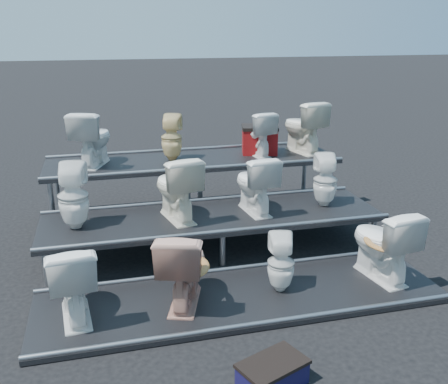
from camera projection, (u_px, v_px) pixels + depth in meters
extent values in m
plane|color=black|center=(214.00, 249.00, 6.39)|extent=(80.00, 80.00, 0.00)
cube|color=black|center=(242.00, 297.00, 5.18)|extent=(4.20, 1.20, 0.06)
cube|color=black|center=(213.00, 232.00, 6.31)|extent=(4.20, 1.20, 0.46)
cube|color=black|center=(194.00, 187.00, 7.45)|extent=(4.20, 1.20, 0.86)
imported|color=white|center=(72.00, 280.00, 4.66)|extent=(0.51, 0.81, 0.78)
imported|color=tan|center=(183.00, 266.00, 4.90)|extent=(0.68, 0.90, 0.81)
imported|color=white|center=(281.00, 263.00, 5.17)|extent=(0.34, 0.35, 0.62)
imported|color=white|center=(382.00, 243.00, 5.41)|extent=(0.57, 0.86, 0.82)
imported|color=white|center=(73.00, 196.00, 5.73)|extent=(0.38, 0.39, 0.77)
imported|color=white|center=(176.00, 187.00, 6.01)|extent=(0.60, 0.86, 0.80)
imported|color=white|center=(255.00, 184.00, 6.25)|extent=(0.49, 0.77, 0.74)
imported|color=white|center=(325.00, 180.00, 6.48)|extent=(0.38, 0.38, 0.69)
imported|color=white|center=(92.00, 138.00, 6.86)|extent=(0.67, 0.85, 0.77)
imported|color=beige|center=(172.00, 138.00, 7.14)|extent=(0.38, 0.38, 0.66)
imported|color=white|center=(257.00, 133.00, 7.44)|extent=(0.48, 0.70, 0.66)
imported|color=white|center=(303.00, 127.00, 7.59)|extent=(0.60, 0.85, 0.79)
cube|color=maroon|center=(260.00, 141.00, 7.60)|extent=(0.60, 0.53, 0.37)
cube|color=#110E34|center=(272.00, 375.00, 3.93)|extent=(0.59, 0.48, 0.18)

